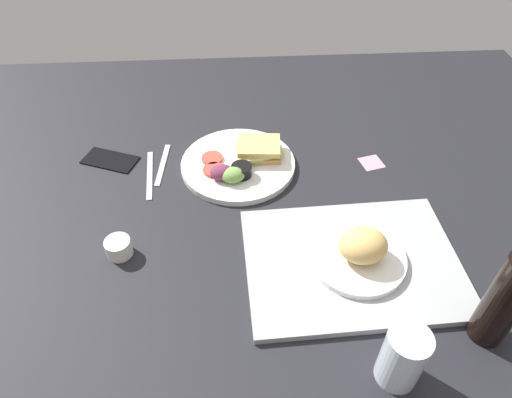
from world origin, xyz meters
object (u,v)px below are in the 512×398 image
at_px(serving_tray, 352,262).
at_px(plate_with_salad, 240,163).
at_px(bread_plate_near, 360,251).
at_px(knife, 150,174).
at_px(soda_bottle, 505,301).
at_px(fork, 163,164).
at_px(cell_phone, 110,159).
at_px(espresso_cup, 119,247).
at_px(drinking_glass, 403,357).
at_px(sticky_note, 371,163).

relative_size(serving_tray, plate_with_salad, 1.50).
relative_size(bread_plate_near, knife, 1.07).
distance_m(serving_tray, soda_bottle, 0.29).
bearing_deg(plate_with_salad, fork, -6.65).
height_order(knife, cell_phone, cell_phone).
bearing_deg(espresso_cup, drinking_glass, 149.66).
xyz_separation_m(drinking_glass, espresso_cup, (0.52, -0.31, -0.04)).
distance_m(espresso_cup, sticky_note, 0.68).
xyz_separation_m(plate_with_salad, cell_phone, (0.35, -0.05, -0.01)).
height_order(serving_tray, espresso_cup, espresso_cup).
xyz_separation_m(plate_with_salad, drinking_glass, (-0.25, 0.58, 0.05)).
height_order(soda_bottle, fork, soda_bottle).
bearing_deg(drinking_glass, plate_with_salad, -66.77).
height_order(bread_plate_near, plate_with_salad, bread_plate_near).
bearing_deg(soda_bottle, drinking_glass, 19.95).
xyz_separation_m(bread_plate_near, fork, (0.44, -0.36, -0.04)).
distance_m(drinking_glass, cell_phone, 0.87).
bearing_deg(serving_tray, plate_with_salad, -56.25).
distance_m(serving_tray, drinking_glass, 0.25).
xyz_separation_m(bread_plate_near, knife, (0.47, -0.32, -0.04)).
bearing_deg(bread_plate_near, sticky_note, -108.83).
relative_size(serving_tray, drinking_glass, 3.58).
height_order(soda_bottle, espresso_cup, soda_bottle).
bearing_deg(knife, espresso_cup, -13.20).
bearing_deg(soda_bottle, bread_plate_near, -40.72).
bearing_deg(espresso_cup, fork, -102.61).
distance_m(cell_phone, sticky_note, 0.70).
bearing_deg(fork, sticky_note, 92.42).
bearing_deg(plate_with_salad, espresso_cup, 45.10).
bearing_deg(serving_tray, espresso_cup, -7.03).
height_order(soda_bottle, knife, soda_bottle).
distance_m(espresso_cup, knife, 0.26).
distance_m(soda_bottle, fork, 0.84).
distance_m(knife, sticky_note, 0.59).
relative_size(serving_tray, sticky_note, 8.04).
bearing_deg(serving_tray, drinking_glass, 95.77).
relative_size(bread_plate_near, soda_bottle, 0.96).
relative_size(soda_bottle, fork, 1.24).
relative_size(serving_tray, knife, 2.37).
xyz_separation_m(drinking_glass, knife, (0.49, -0.56, -0.06)).
xyz_separation_m(fork, sticky_note, (-0.56, 0.03, -0.00)).
bearing_deg(serving_tray, cell_phone, -33.98).
bearing_deg(cell_phone, knife, 170.90).
distance_m(drinking_glass, espresso_cup, 0.61).
distance_m(espresso_cup, cell_phone, 0.33).
relative_size(serving_tray, cell_phone, 3.13).
bearing_deg(sticky_note, fork, -2.68).
relative_size(plate_with_salad, knife, 1.58).
relative_size(drinking_glass, fork, 0.74).
distance_m(knife, cell_phone, 0.13).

